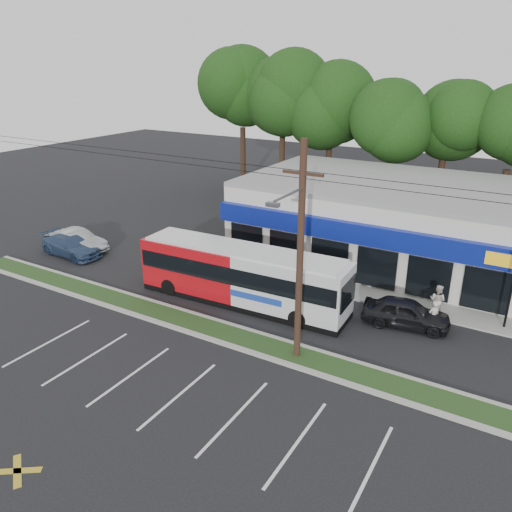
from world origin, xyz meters
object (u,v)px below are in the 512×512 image
object	(u,v)px
car_dark	(406,313)
car_blue	(71,246)
pedestrian_b	(437,300)
car_silver	(77,241)
pedestrian_a	(434,316)
metrobus	(242,274)
utility_pole	(296,247)

from	to	relation	value
car_dark	car_blue	world-z (taller)	car_dark
pedestrian_b	car_blue	bearing A→B (deg)	23.36
car_silver	pedestrian_a	size ratio (longest dim) A/B	2.95
car_blue	pedestrian_b	world-z (taller)	pedestrian_b
car_dark	car_blue	size ratio (longest dim) A/B	0.88
metrobus	car_dark	xyz separation A→B (m)	(8.68, 1.99, -0.99)
metrobus	car_silver	xyz separation A→B (m)	(-14.62, 0.94, -0.97)
car_blue	car_dark	bearing A→B (deg)	-81.44
utility_pole	car_silver	xyz separation A→B (m)	(-19.60, 4.51, -4.64)
utility_pole	pedestrian_b	size ratio (longest dim) A/B	28.22
car_blue	car_silver	bearing A→B (deg)	25.61
car_dark	pedestrian_a	world-z (taller)	pedestrian_a
car_silver	car_dark	bearing A→B (deg)	-89.80
pedestrian_a	metrobus	bearing A→B (deg)	-31.20
car_dark	pedestrian_b	bearing A→B (deg)	-38.22
car_dark	car_silver	bearing A→B (deg)	83.52
pedestrian_a	car_dark	bearing A→B (deg)	-31.86
utility_pole	pedestrian_a	xyz separation A→B (m)	(5.01, 5.85, -4.62)
car_silver	pedestrian_b	distance (m)	24.61
car_dark	car_blue	distance (m)	23.05
car_blue	metrobus	bearing A→B (deg)	-86.57
utility_pole	car_dark	xyz separation A→B (m)	(3.70, 5.56, -4.66)
pedestrian_a	pedestrian_b	bearing A→B (deg)	-127.79
car_dark	car_blue	xyz separation A→B (m)	(-22.97, -1.87, -0.03)
car_blue	pedestrian_a	xyz separation A→B (m)	(24.28, 2.15, 0.07)
pedestrian_a	pedestrian_b	size ratio (longest dim) A/B	0.89
car_blue	utility_pole	bearing A→B (deg)	-96.94
utility_pole	car_blue	xyz separation A→B (m)	(-19.27, 3.69, -4.69)
metrobus	pedestrian_a	distance (m)	10.29
metrobus	pedestrian_a	world-z (taller)	metrobus
utility_pole	metrobus	world-z (taller)	utility_pole
car_dark	car_blue	bearing A→B (deg)	85.60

